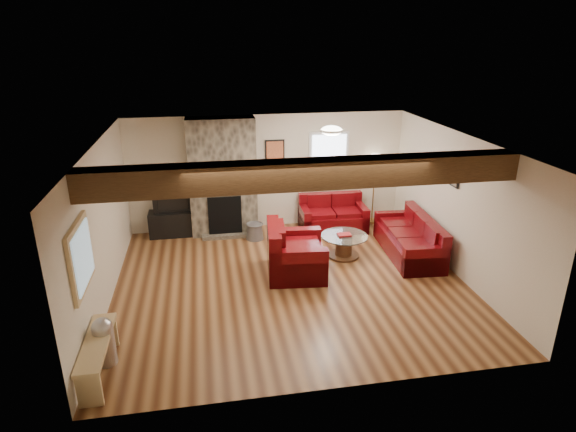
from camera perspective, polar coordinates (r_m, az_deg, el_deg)
name	(u,v)px	position (r m, az deg, el deg)	size (l,w,h in m)	color
room	(291,216)	(7.98, 0.33, 0.06)	(8.00, 8.00, 8.00)	#562E16
oak_beam	(308,174)	(6.48, 2.35, 4.98)	(6.00, 0.36, 0.38)	#311E0E
chimney_breast	(223,179)	(10.24, -7.75, 4.40)	(1.40, 0.67, 2.50)	#363129
back_window	(329,156)	(10.71, 4.85, 7.07)	(0.90, 0.08, 1.10)	white
hatch_window	(81,257)	(6.60, -23.32, -4.45)	(0.08, 1.00, 0.90)	tan
ceiling_dome	(331,132)	(8.70, 5.18, 9.87)	(0.40, 0.40, 0.18)	white
artwork_back	(275,152)	(10.44, -1.57, 7.61)	(0.42, 0.06, 0.52)	black
artwork_right	(451,173)	(9.08, 18.74, 4.83)	(0.06, 0.55, 0.42)	black
sofa_three	(409,236)	(9.67, 14.12, -2.32)	(1.99, 0.83, 0.77)	#45040A
loveseat	(333,213)	(10.61, 5.35, 0.31)	(1.44, 0.83, 0.76)	#45040A
armchair_red	(296,250)	(8.61, 0.97, -4.01)	(1.15, 1.01, 0.93)	#45040A
coffee_table	(344,246)	(9.41, 6.62, -3.53)	(0.91, 0.91, 0.47)	#432515
tv_cabinet	(175,223)	(10.60, -13.23, -0.84)	(1.08, 0.43, 0.54)	black
television	(173,201)	(10.43, -13.45, 1.77)	(0.83, 0.11, 0.48)	black
floor_lamp	(375,164)	(10.92, 10.31, 6.06)	(0.41, 0.41, 1.60)	#A78345
pine_bench	(99,357)	(6.78, -21.53, -15.33)	(0.30, 1.29, 0.48)	tan
pedal_bin	(104,341)	(6.88, -20.95, -13.67)	(0.27, 0.27, 0.68)	#B1B1B6
coal_bucket	(255,231)	(10.18, -3.96, -1.79)	(0.37, 0.37, 0.35)	slate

